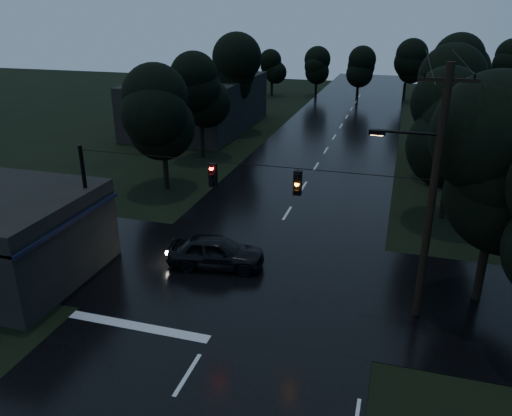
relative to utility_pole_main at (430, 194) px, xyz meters
The scene contains 16 objects.
main_road 21.06m from the utility_pole_main, 111.30° to the left, with size 12.00×120.00×0.02m, color black.
cross_street 9.14m from the utility_pole_main, behind, with size 60.00×9.00×0.02m, color black.
building_far_right 24.12m from the utility_pole_main, 74.01° to the left, with size 10.00×14.00×4.40m, color black.
building_far_left 36.15m from the utility_pole_main, 126.44° to the left, with size 10.00×16.00×5.00m, color black.
utility_pole_main is the anchor object (origin of this frame).
utility_pole_far 17.08m from the utility_pole_main, 87.00° to the left, with size 2.00×0.30×7.50m.
anchor_pole_left 15.08m from the utility_pole_main, behind, with size 0.18×0.18×6.00m, color black.
span_signals 6.85m from the utility_pole_main, behind, with size 15.00×0.37×1.12m.
tree_corner_near 3.35m from the utility_pole_main, 37.67° to the left, with size 4.48×4.48×9.44m.
tree_left_a 19.76m from the utility_pole_main, 146.16° to the left, with size 3.92×3.92×8.26m.
tree_left_b 25.50m from the utility_pole_main, 131.84° to the left, with size 4.20×4.20×8.85m.
tree_left_c 33.94m from the utility_pole_main, 121.27° to the left, with size 4.48×4.48×9.44m.
tree_right_a 11.12m from the utility_pole_main, 81.77° to the left, with size 4.20×4.20×8.85m.
tree_right_b 19.14m from the utility_pole_main, 83.42° to the left, with size 4.48×4.48×9.44m.
tree_right_c 29.16m from the utility_pole_main, 84.50° to the left, with size 4.76×4.76×10.03m.
car 10.33m from the utility_pole_main, behind, with size 1.86×4.63×1.58m, color black.
Camera 1 is at (6.12, -7.45, 11.69)m, focal length 35.00 mm.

